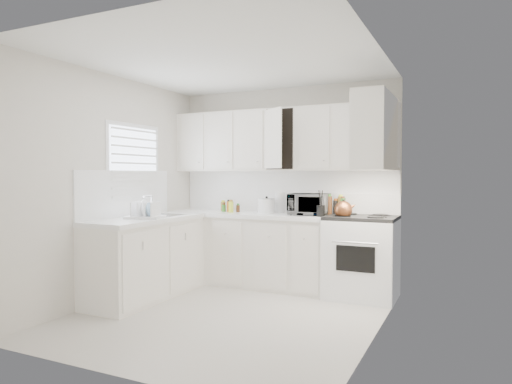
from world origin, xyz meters
The scene contains 35 objects.
floor centered at (0.00, 0.00, 0.00)m, with size 3.20×3.20×0.00m, color beige.
ceiling centered at (0.00, 0.00, 2.60)m, with size 3.20×3.20×0.00m, color white.
wall_back centered at (0.00, 1.60, 1.30)m, with size 3.00×3.00×0.00m, color silver.
wall_front centered at (0.00, -1.60, 1.30)m, with size 3.00×3.00×0.00m, color silver.
wall_left centered at (-1.50, 0.00, 1.30)m, with size 3.20×3.20×0.00m, color silver.
wall_right centered at (1.50, 0.00, 1.30)m, with size 3.20×3.20×0.00m, color silver.
window_blinds centered at (-1.48, 0.35, 1.55)m, with size 0.06×0.96×1.06m, color white, non-canonical shape.
lower_cabinets_back centered at (-0.39, 1.30, 0.45)m, with size 2.22×0.60×0.90m, color silver, non-canonical shape.
lower_cabinets_left centered at (-1.20, 0.20, 0.45)m, with size 0.60×1.60×0.90m, color silver, non-canonical shape.
countertop_back centered at (-0.39, 1.29, 0.93)m, with size 2.24×0.64×0.05m, color white.
countertop_left centered at (-1.19, 0.20, 0.93)m, with size 0.64×1.62×0.05m, color white.
backsplash_back centered at (0.00, 1.59, 1.23)m, with size 2.98×0.02×0.55m, color white.
backsplash_left centered at (-1.49, 0.20, 1.23)m, with size 0.02×1.60×0.55m, color white.
upper_cabinets_back centered at (0.00, 1.44, 1.50)m, with size 3.00×0.33×0.80m, color silver, non-canonical shape.
upper_cabinets_right centered at (1.33, 0.82, 1.50)m, with size 0.33×0.90×0.80m, color silver, non-canonical shape.
sink centered at (-1.19, 0.55, 1.07)m, with size 0.42×0.38×0.30m, color gray, non-canonical shape.
stove centered at (1.10, 1.27, 0.62)m, with size 0.80×0.66×1.24m, color white, non-canonical shape.
tea_kettle centered at (0.92, 1.11, 1.06)m, with size 0.26×0.22×0.24m, color brown, non-canonical shape.
frying_pan centered at (1.28, 1.43, 0.97)m, with size 0.27×0.46×0.04m, color black, non-canonical shape.
microwave centered at (0.44, 1.31, 1.11)m, with size 0.48×0.27×0.33m, color gray.
rice_cooker centered at (-0.15, 1.35, 1.06)m, with size 0.22×0.22×0.22m, color white, non-canonical shape.
paper_towel centered at (-0.05, 1.52, 1.08)m, with size 0.12×0.12×0.27m, color white.
utensil_crock centered at (0.64, 1.16, 1.11)m, with size 0.11×0.11×0.33m, color black, non-canonical shape.
dish_rack centered at (-1.12, 0.09, 1.06)m, with size 0.40×0.30×0.22m, color white, non-canonical shape.
spice_left_0 centered at (-0.85, 1.42, 1.02)m, with size 0.06×0.06×0.13m, color olive.
spice_left_1 centered at (-0.78, 1.33, 1.02)m, with size 0.06×0.06×0.13m, color #38812B.
spice_left_2 centered at (-0.70, 1.42, 1.02)m, with size 0.06×0.06×0.13m, color #C05919.
spice_left_3 centered at (-0.62, 1.33, 1.02)m, with size 0.06×0.06×0.13m, color #D5E836.
spice_left_4 centered at (-0.55, 1.42, 1.02)m, with size 0.06×0.06×0.13m, color #573119.
sauce_right_0 centered at (0.58, 1.46, 1.05)m, with size 0.06×0.06×0.19m, color #C05919.
sauce_right_1 centered at (0.64, 1.40, 1.05)m, with size 0.06×0.06×0.19m, color #D5E836.
sauce_right_2 centered at (0.69, 1.46, 1.05)m, with size 0.06×0.06×0.19m, color #573119.
sauce_right_3 centered at (0.74, 1.40, 1.05)m, with size 0.06×0.06×0.19m, color black.
sauce_right_4 centered at (0.80, 1.46, 1.05)m, with size 0.06×0.06×0.19m, color olive.
sauce_right_5 centered at (0.85, 1.40, 1.05)m, with size 0.06×0.06×0.19m, color #38812B.
Camera 1 is at (2.27, -4.11, 1.45)m, focal length 32.24 mm.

